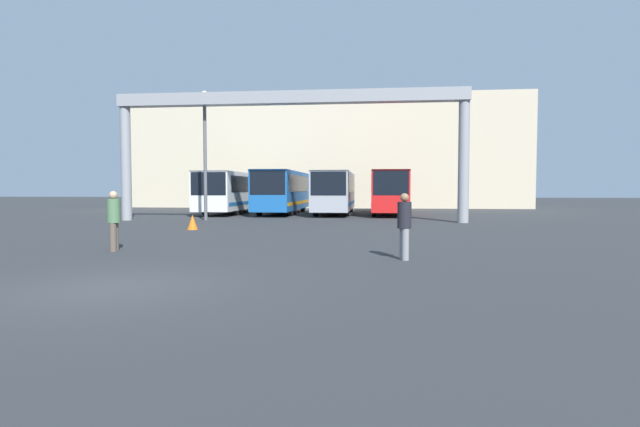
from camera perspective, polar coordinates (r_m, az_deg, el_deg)
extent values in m
plane|color=#2D3033|center=(10.35, -22.63, -7.87)|extent=(200.00, 200.00, 0.00)
cube|color=beige|center=(54.28, 1.09, 6.67)|extent=(39.38, 12.00, 11.01)
cylinder|color=gray|center=(31.90, -21.29, 5.29)|extent=(0.60, 0.60, 6.71)
cylinder|color=gray|center=(28.70, 16.10, 5.67)|extent=(0.60, 0.60, 6.71)
cube|color=gray|center=(29.15, -3.65, 13.06)|extent=(20.17, 0.80, 0.70)
cube|color=silver|center=(39.12, -9.82, 2.56)|extent=(2.57, 11.86, 2.73)
cube|color=black|center=(33.48, -12.65, 3.34)|extent=(2.37, 0.06, 1.53)
cube|color=black|center=(39.12, -9.83, 3.29)|extent=(2.60, 10.08, 1.15)
cube|color=#1966B2|center=(39.13, -9.81, 1.28)|extent=(2.60, 11.27, 0.24)
cylinder|color=black|center=(36.32, -12.97, 0.55)|extent=(0.28, 0.95, 0.95)
cylinder|color=black|center=(35.64, -9.55, 0.54)|extent=(0.28, 0.95, 0.95)
cylinder|color=black|center=(42.64, -10.02, 0.91)|extent=(0.28, 0.95, 0.95)
cylinder|color=black|center=(42.06, -7.08, 0.91)|extent=(0.28, 0.95, 0.95)
cube|color=#1959A5|center=(37.62, -4.28, 2.64)|extent=(2.54, 10.67, 2.81)
cube|color=black|center=(32.41, -6.02, 3.52)|extent=(2.33, 0.06, 1.57)
cube|color=black|center=(37.62, -4.29, 3.43)|extent=(2.57, 9.07, 1.18)
cube|color=orange|center=(37.64, -4.28, 1.28)|extent=(2.57, 10.14, 0.24)
cylinder|color=black|center=(34.95, -6.97, 0.58)|extent=(0.28, 1.03, 1.03)
cylinder|color=black|center=(34.51, -3.38, 0.57)|extent=(0.28, 1.03, 1.03)
cylinder|color=black|center=(40.79, -5.03, 0.91)|extent=(0.28, 1.03, 1.03)
cylinder|color=black|center=(40.41, -1.95, 0.90)|extent=(0.28, 1.03, 1.03)
cube|color=#999EA5|center=(36.92, 1.71, 2.59)|extent=(2.48, 10.32, 2.73)
cube|color=black|center=(31.80, 0.96, 3.44)|extent=(2.28, 0.06, 1.53)
cube|color=black|center=(36.92, 1.71, 3.36)|extent=(2.51, 8.77, 1.15)
cube|color=#1966B2|center=(36.94, 1.70, 1.23)|extent=(2.51, 9.80, 0.24)
cylinder|color=black|center=(34.18, -0.49, 0.46)|extent=(0.28, 0.91, 0.91)
cylinder|color=black|center=(34.00, 3.12, 0.44)|extent=(0.28, 0.91, 0.91)
cylinder|color=black|center=(39.92, 0.50, 0.80)|extent=(0.28, 0.91, 0.91)
cylinder|color=black|center=(39.76, 3.59, 0.79)|extent=(0.28, 0.91, 0.91)
cube|color=red|center=(37.33, 7.83, 2.59)|extent=(2.44, 11.35, 2.77)
cube|color=black|center=(31.68, 8.10, 3.47)|extent=(2.24, 0.06, 1.55)
cube|color=black|center=(37.33, 7.84, 3.38)|extent=(2.47, 9.65, 1.16)
cube|color=red|center=(37.34, 7.82, 1.23)|extent=(2.47, 10.78, 0.24)
cylinder|color=black|center=(34.17, 6.18, 0.51)|extent=(0.28, 1.00, 1.00)
cylinder|color=black|center=(34.23, 9.73, 0.49)|extent=(0.28, 1.00, 1.00)
cylinder|color=black|center=(40.52, 6.20, 0.87)|extent=(0.28, 1.00, 1.00)
cylinder|color=black|center=(40.57, 9.20, 0.86)|extent=(0.28, 1.00, 1.00)
cylinder|color=brown|center=(16.20, -22.58, -2.52)|extent=(0.20, 0.20, 0.86)
cylinder|color=brown|center=(16.36, -22.36, -2.46)|extent=(0.20, 0.20, 0.86)
cylinder|color=#4C724C|center=(16.23, -22.52, 0.29)|extent=(0.38, 0.38, 0.72)
sphere|color=tan|center=(16.21, -22.55, 1.98)|extent=(0.23, 0.23, 0.23)
cylinder|color=gray|center=(13.33, 9.72, -3.50)|extent=(0.19, 0.19, 0.84)
cylinder|color=gray|center=(13.49, 9.47, -3.43)|extent=(0.19, 0.19, 0.84)
cylinder|color=black|center=(13.35, 9.62, -0.18)|extent=(0.37, 0.37, 0.70)
sphere|color=#8C6647|center=(13.33, 9.64, 1.82)|extent=(0.23, 0.23, 0.23)
cone|color=orange|center=(23.73, -14.37, -0.96)|extent=(0.48, 0.48, 0.69)
cylinder|color=#595B60|center=(30.52, -12.99, 6.12)|extent=(0.20, 0.20, 7.33)
sphere|color=beige|center=(30.98, -13.07, 13.18)|extent=(0.36, 0.36, 0.36)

